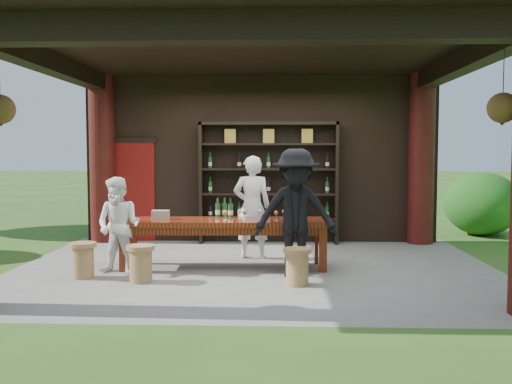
{
  "coord_description": "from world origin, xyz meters",
  "views": [
    {
      "loc": [
        0.35,
        -8.69,
        1.79
      ],
      "look_at": [
        0.0,
        0.4,
        1.15
      ],
      "focal_mm": 40.0,
      "sensor_mm": 36.0,
      "label": 1
    }
  ],
  "objects_px": {
    "guest_man": "(296,212)",
    "stool_near_left": "(141,263)",
    "napkin_basket": "(160,215)",
    "guest_woman": "(119,226)",
    "stool_near_right": "(297,266)",
    "stool_far_left": "(83,259)",
    "wine_shelf": "(269,183)",
    "tasting_table": "(224,227)",
    "host": "(252,207)"
  },
  "relations": [
    {
      "from": "stool_far_left",
      "to": "guest_woman",
      "type": "xyz_separation_m",
      "value": [
        0.44,
        0.31,
        0.44
      ]
    },
    {
      "from": "guest_woman",
      "to": "napkin_basket",
      "type": "height_order",
      "value": "guest_woman"
    },
    {
      "from": "stool_near_left",
      "to": "stool_far_left",
      "type": "height_order",
      "value": "stool_near_left"
    },
    {
      "from": "guest_woman",
      "to": "guest_man",
      "type": "height_order",
      "value": "guest_man"
    },
    {
      "from": "stool_near_left",
      "to": "stool_near_right",
      "type": "height_order",
      "value": "stool_near_left"
    },
    {
      "from": "stool_far_left",
      "to": "guest_man",
      "type": "relative_size",
      "value": 0.28
    },
    {
      "from": "stool_near_right",
      "to": "host",
      "type": "height_order",
      "value": "host"
    },
    {
      "from": "stool_near_left",
      "to": "stool_far_left",
      "type": "xyz_separation_m",
      "value": [
        -0.88,
        0.22,
        -0.0
      ]
    },
    {
      "from": "wine_shelf",
      "to": "guest_woman",
      "type": "distance_m",
      "value": 3.67
    },
    {
      "from": "wine_shelf",
      "to": "napkin_basket",
      "type": "relative_size",
      "value": 10.37
    },
    {
      "from": "stool_near_left",
      "to": "guest_woman",
      "type": "bearing_deg",
      "value": 130.28
    },
    {
      "from": "tasting_table",
      "to": "guest_woman",
      "type": "relative_size",
      "value": 2.27
    },
    {
      "from": "wine_shelf",
      "to": "tasting_table",
      "type": "height_order",
      "value": "wine_shelf"
    },
    {
      "from": "stool_near_left",
      "to": "guest_woman",
      "type": "relative_size",
      "value": 0.36
    },
    {
      "from": "napkin_basket",
      "to": "guest_woman",
      "type": "bearing_deg",
      "value": -137.13
    },
    {
      "from": "stool_near_right",
      "to": "guest_man",
      "type": "bearing_deg",
      "value": 90.4
    },
    {
      "from": "stool_near_right",
      "to": "guest_man",
      "type": "xyz_separation_m",
      "value": [
        -0.0,
        0.61,
        0.65
      ]
    },
    {
      "from": "stool_near_left",
      "to": "napkin_basket",
      "type": "bearing_deg",
      "value": 85.95
    },
    {
      "from": "wine_shelf",
      "to": "stool_far_left",
      "type": "xyz_separation_m",
      "value": [
        -2.58,
        -3.24,
        -0.92
      ]
    },
    {
      "from": "tasting_table",
      "to": "wine_shelf",
      "type": "bearing_deg",
      "value": 75.15
    },
    {
      "from": "stool_near_left",
      "to": "guest_woman",
      "type": "height_order",
      "value": "guest_woman"
    },
    {
      "from": "stool_far_left",
      "to": "guest_man",
      "type": "height_order",
      "value": "guest_man"
    },
    {
      "from": "guest_man",
      "to": "napkin_basket",
      "type": "relative_size",
      "value": 7.07
    },
    {
      "from": "wine_shelf",
      "to": "stool_near_left",
      "type": "height_order",
      "value": "wine_shelf"
    },
    {
      "from": "stool_near_left",
      "to": "host",
      "type": "height_order",
      "value": "host"
    },
    {
      "from": "stool_near_right",
      "to": "host",
      "type": "xyz_separation_m",
      "value": [
        -0.7,
        1.96,
        0.6
      ]
    },
    {
      "from": "tasting_table",
      "to": "host",
      "type": "height_order",
      "value": "host"
    },
    {
      "from": "tasting_table",
      "to": "stool_far_left",
      "type": "relative_size",
      "value": 6.39
    },
    {
      "from": "guest_man",
      "to": "tasting_table",
      "type": "bearing_deg",
      "value": 151.13
    },
    {
      "from": "stool_near_right",
      "to": "stool_far_left",
      "type": "bearing_deg",
      "value": 173.9
    },
    {
      "from": "stool_near_right",
      "to": "guest_woman",
      "type": "bearing_deg",
      "value": 166.34
    },
    {
      "from": "wine_shelf",
      "to": "napkin_basket",
      "type": "bearing_deg",
      "value": -123.55
    },
    {
      "from": "stool_far_left",
      "to": "napkin_basket",
      "type": "height_order",
      "value": "napkin_basket"
    },
    {
      "from": "stool_far_left",
      "to": "napkin_basket",
      "type": "xyz_separation_m",
      "value": [
        0.95,
        0.79,
        0.55
      ]
    },
    {
      "from": "tasting_table",
      "to": "guest_man",
      "type": "height_order",
      "value": "guest_man"
    },
    {
      "from": "stool_near_left",
      "to": "stool_far_left",
      "type": "bearing_deg",
      "value": 166.01
    },
    {
      "from": "guest_man",
      "to": "guest_woman",
      "type": "bearing_deg",
      "value": 176.77
    },
    {
      "from": "tasting_table",
      "to": "napkin_basket",
      "type": "relative_size",
      "value": 12.46
    },
    {
      "from": "wine_shelf",
      "to": "guest_man",
      "type": "xyz_separation_m",
      "value": [
        0.44,
        -2.96,
        -0.27
      ]
    },
    {
      "from": "host",
      "to": "stool_near_left",
      "type": "bearing_deg",
      "value": 49.2
    },
    {
      "from": "guest_man",
      "to": "stool_near_left",
      "type": "bearing_deg",
      "value": -169.51
    },
    {
      "from": "stool_near_right",
      "to": "guest_woman",
      "type": "distance_m",
      "value": 2.7
    },
    {
      "from": "tasting_table",
      "to": "guest_man",
      "type": "xyz_separation_m",
      "value": [
        1.08,
        -0.53,
        0.29
      ]
    },
    {
      "from": "wine_shelf",
      "to": "stool_near_right",
      "type": "height_order",
      "value": "wine_shelf"
    },
    {
      "from": "stool_near_left",
      "to": "host",
      "type": "relative_size",
      "value": 0.3
    },
    {
      "from": "stool_near_right",
      "to": "stool_far_left",
      "type": "height_order",
      "value": "stool_far_left"
    },
    {
      "from": "tasting_table",
      "to": "stool_near_left",
      "type": "xyz_separation_m",
      "value": [
        -1.06,
        -1.03,
        -0.36
      ]
    },
    {
      "from": "host",
      "to": "stool_near_right",
      "type": "bearing_deg",
      "value": 106.69
    },
    {
      "from": "wine_shelf",
      "to": "stool_near_left",
      "type": "bearing_deg",
      "value": -116.16
    },
    {
      "from": "tasting_table",
      "to": "host",
      "type": "relative_size",
      "value": 1.87
    }
  ]
}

